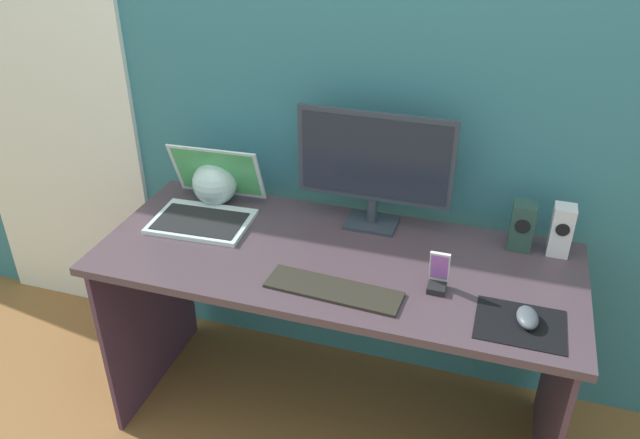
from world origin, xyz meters
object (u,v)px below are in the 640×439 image
Objects in this scene: keyboard_external at (333,290)px; mouse at (527,317)px; speaker_near_monitor at (522,226)px; monitor at (374,164)px; laptop at (207,204)px; speaker_right at (561,230)px; fishbowl at (215,183)px; phone_in_dock at (438,276)px.

keyboard_external is 4.19× the size of mouse.
speaker_near_monitor is 0.41m from mouse.
keyboard_external is 0.56m from mouse.
laptop is (-0.58, -0.12, -0.19)m from monitor.
speaker_near_monitor is at bearing 0.45° from monitor.
speaker_right is at bearing 36.75° from keyboard_external.
speaker_near_monitor is 1.11m from fishbowl.
monitor is 3.95× the size of phone_in_dock.
phone_in_dock is (0.87, -0.19, -0.00)m from laptop.
laptop is (-1.22, -0.13, -0.04)m from speaker_right.
mouse is (-0.08, -0.41, -0.07)m from speaker_right.
monitor is at bearing 1.42° from fishbowl.
phone_in_dock is at bearing 22.63° from keyboard_external.
speaker_right reaches higher than mouse.
laptop reaches higher than mouse.
mouse is at bearing -18.64° from fishbowl.
fishbowl is at bearing -178.58° from monitor.
speaker_near_monitor reaches higher than phone_in_dock.
monitor is 1.50× the size of laptop.
mouse is (1.13, -0.28, -0.03)m from laptop.
mouse is (0.04, -0.41, -0.06)m from speaker_near_monitor.
laptop is 0.11m from fishbowl.
speaker_near_monitor is at bearing -179.97° from speaker_right.
phone_in_dock is (-0.23, -0.32, -0.03)m from speaker_near_monitor.
keyboard_external is (0.57, -0.30, -0.04)m from laptop.
laptop is 2.14× the size of fishbowl.
monitor is 0.62m from fishbowl.
speaker_near_monitor is (-0.12, -0.00, -0.01)m from speaker_right.
speaker_right reaches higher than phone_in_dock.
mouse is (0.56, 0.02, 0.02)m from keyboard_external.
monitor reaches higher than fishbowl.
fishbowl is at bearing -179.03° from speaker_near_monitor.
speaker_right reaches higher than fishbowl.
fishbowl is at bearing 99.50° from laptop.
fishbowl is at bearing 148.56° from keyboard_external.
keyboard_external is at bearing -160.74° from phone_in_dock.
speaker_right is at bearing 42.71° from phone_in_dock.
fishbowl is 0.94m from phone_in_dock.
speaker_right is at bearing 0.88° from fishbowl.
speaker_near_monitor reaches higher than mouse.
monitor is at bearing 11.94° from laptop.
laptop is at bearing -80.50° from fishbowl.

